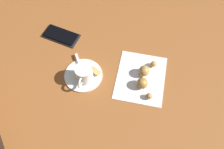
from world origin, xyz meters
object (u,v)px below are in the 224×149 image
object	(u,v)px
saucer	(83,76)
croissant	(144,77)
espresso_cup	(84,74)
sugar_packet	(91,69)
teaspoon	(83,72)
cell_phone	(61,35)
napkin	(141,77)

from	to	relation	value
saucer	croissant	world-z (taller)	croissant
espresso_cup	sugar_packet	distance (m)	0.05
teaspoon	cell_phone	world-z (taller)	teaspoon
espresso_cup	cell_phone	world-z (taller)	espresso_cup
saucer	teaspoon	world-z (taller)	teaspoon
teaspoon	napkin	distance (m)	0.20
saucer	napkin	world-z (taller)	saucer
teaspoon	sugar_packet	size ratio (longest dim) A/B	1.75
espresso_cup	sugar_packet	bearing A→B (deg)	-124.38
teaspoon	croissant	world-z (taller)	croissant
croissant	espresso_cup	bearing A→B (deg)	-4.10
saucer	cell_phone	distance (m)	0.20
napkin	croissant	world-z (taller)	croissant
teaspoon	napkin	bearing A→B (deg)	172.53
teaspoon	sugar_packet	xyz separation A→B (m)	(-0.03, -0.01, 0.00)
sugar_packet	croissant	size ratio (longest dim) A/B	0.47
saucer	napkin	bearing A→B (deg)	175.39
saucer	espresso_cup	world-z (taller)	espresso_cup
saucer	teaspoon	bearing A→B (deg)	-81.72
napkin	croissant	distance (m)	0.02
saucer	espresso_cup	size ratio (longest dim) A/B	1.61
napkin	croissant	xyz separation A→B (m)	(-0.01, 0.01, 0.02)
teaspoon	sugar_packet	world-z (taller)	teaspoon
espresso_cup	sugar_packet	xyz separation A→B (m)	(-0.02, -0.03, -0.03)
saucer	napkin	size ratio (longest dim) A/B	0.67
croissant	cell_phone	world-z (taller)	croissant
sugar_packet	saucer	bearing A→B (deg)	78.33
teaspoon	cell_phone	xyz separation A→B (m)	(0.08, -0.17, -0.01)
espresso_cup	croissant	bearing A→B (deg)	175.90
saucer	sugar_packet	bearing A→B (deg)	-142.03
espresso_cup	napkin	size ratio (longest dim) A/B	0.42
espresso_cup	cell_phone	bearing A→B (deg)	-64.83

